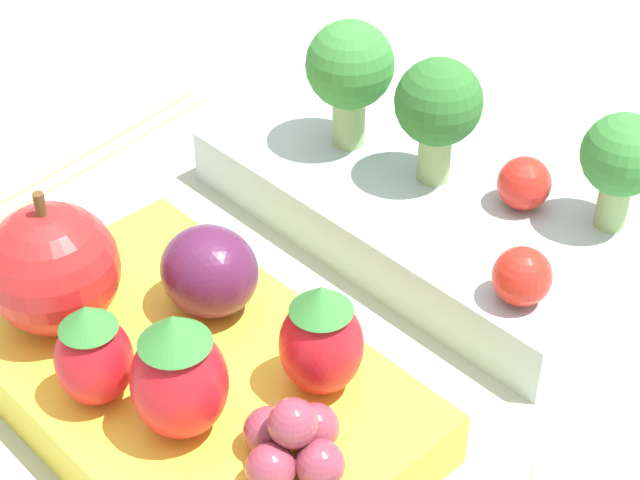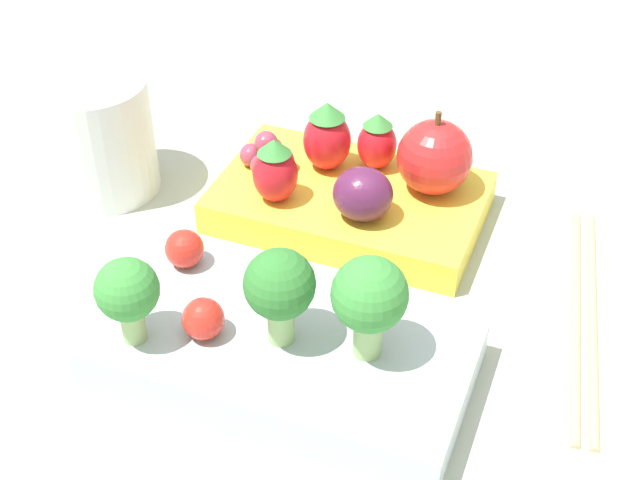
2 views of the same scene
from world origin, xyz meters
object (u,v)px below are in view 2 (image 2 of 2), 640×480
apple (435,157)px  chopsticks_pair (585,313)px  strawberry_1 (377,141)px  plum (363,194)px  bento_box_savoury (284,353)px  strawberry_2 (275,171)px  cherry_tomato_1 (203,319)px  cherry_tomato_0 (184,249)px  grape_cluster (267,154)px  broccoli_floret_0 (369,298)px  bento_box_fruit (349,202)px  broccoli_floret_1 (285,288)px  broccoli_floret_2 (127,292)px  strawberry_0 (327,137)px  drinking_cup (98,136)px

apple → chopsticks_pair: apple is taller
strawberry_1 → chopsticks_pair: 0.18m
apple → plum: apple is taller
strawberry_1 → plum: (-0.00, 0.06, -0.00)m
bento_box_savoury → strawberry_1: strawberry_1 is taller
strawberry_2 → cherry_tomato_1: bearing=89.4°
cherry_tomato_0 → grape_cluster: size_ratio=0.60×
broccoli_floret_0 → cherry_tomato_0: 0.13m
plum → chopsticks_pair: size_ratio=0.19×
bento_box_fruit → chopsticks_pair: bento_box_fruit is taller
bento_box_savoury → broccoli_floret_1: bearing=141.3°
chopsticks_pair → strawberry_1: bearing=-33.0°
broccoli_floret_2 → strawberry_2: broccoli_floret_2 is taller
broccoli_floret_0 → chopsticks_pair: 0.16m
broccoli_floret_0 → cherry_tomato_1: 0.10m
bento_box_fruit → bento_box_savoury: bearing=88.2°
strawberry_0 → grape_cluster: strawberry_0 is taller
cherry_tomato_1 → apple: (-0.10, -0.18, 0.01)m
plum → strawberry_2: bearing=-5.5°
broccoli_floret_1 → apple: 0.18m
broccoli_floret_2 → strawberry_1: size_ratio=1.25×
broccoli_floret_1 → cherry_tomato_1: 0.05m
broccoli_floret_2 → drinking_cup: size_ratio=0.62×
cherry_tomato_1 → apple: size_ratio=0.40×
apple → strawberry_0: apple is taller
grape_cluster → drinking_cup: bearing=8.7°
apple → broccoli_floret_1: bearing=71.2°
apple → plum: bearing=46.8°
grape_cluster → chopsticks_pair: grape_cluster is taller
cherry_tomato_0 → chopsticks_pair: 0.25m
bento_box_fruit → strawberry_1: strawberry_1 is taller
cherry_tomato_0 → strawberry_2: 0.09m
cherry_tomato_1 → plum: 0.15m
bento_box_savoury → strawberry_2: (0.04, -0.13, 0.03)m
broccoli_floret_1 → strawberry_2: (0.04, -0.13, -0.02)m
strawberry_2 → bento_box_fruit: bearing=-153.2°
cherry_tomato_1 → strawberry_1: 0.20m
strawberry_1 → plum: size_ratio=1.08×
bento_box_fruit → broccoli_floret_1: (0.00, 0.16, 0.05)m
broccoli_floret_0 → cherry_tomato_0: bearing=-21.0°
broccoli_floret_0 → broccoli_floret_2: (0.13, 0.02, -0.01)m
strawberry_0 → strawberry_1: size_ratio=1.21×
drinking_cup → apple: bearing=-175.1°
broccoli_floret_2 → plum: broccoli_floret_2 is taller
bento_box_savoury → bento_box_fruit: bearing=-91.8°
broccoli_floret_0 → chopsticks_pair: broccoli_floret_0 is taller
strawberry_2 → drinking_cup: (0.14, -0.02, -0.00)m
broccoli_floret_0 → strawberry_1: bearing=-80.5°
bento_box_savoury → bento_box_fruit: (-0.00, -0.15, -0.00)m
grape_cluster → strawberry_0: bearing=-164.9°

